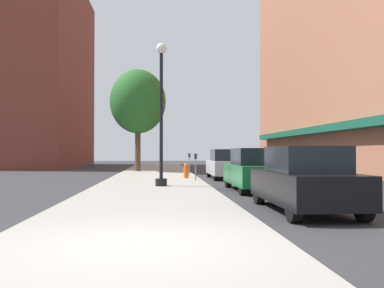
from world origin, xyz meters
TOP-DOWN VIEW (x-y plane):
  - ground_plane at (4.00, 18.00)m, footprint 90.00×90.00m
  - sidewalk_slab at (0.00, 19.00)m, footprint 4.80×50.00m
  - building_right_brick at (14.99, 22.00)m, footprint 6.80×40.00m
  - building_far_background at (-11.01, 37.00)m, footprint 6.80×18.00m
  - lamppost at (0.37, 10.78)m, footprint 0.48×0.48m
  - fire_hydrant at (1.70, 15.85)m, footprint 0.33×0.26m
  - parking_meter_near at (2.05, 13.96)m, footprint 0.14×0.09m
  - parking_meter_far at (2.05, 18.51)m, footprint 0.14×0.09m
  - tree_near at (-1.35, 24.11)m, footprint 4.06×4.06m
  - car_black at (4.00, 3.96)m, footprint 1.80×4.30m
  - car_green at (4.00, 9.57)m, footprint 1.80×4.30m
  - car_silver at (4.00, 16.81)m, footprint 1.80×4.30m

SIDE VIEW (x-z plane):
  - ground_plane at x=4.00m, z-range 0.00..0.00m
  - sidewalk_slab at x=0.00m, z-range 0.00..0.12m
  - fire_hydrant at x=1.70m, z-range 0.12..0.91m
  - car_black at x=4.00m, z-range -0.02..1.64m
  - car_green at x=4.00m, z-range -0.02..1.64m
  - car_silver at x=4.00m, z-range -0.02..1.64m
  - parking_meter_near at x=2.05m, z-range 0.29..1.60m
  - parking_meter_far at x=2.05m, z-range 0.29..1.60m
  - lamppost at x=0.37m, z-range 0.25..6.15m
  - tree_near at x=-1.35m, z-range 1.47..8.88m
  - building_far_background at x=-11.01m, z-range -0.02..18.99m
  - building_right_brick at x=14.99m, z-range -0.02..20.01m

